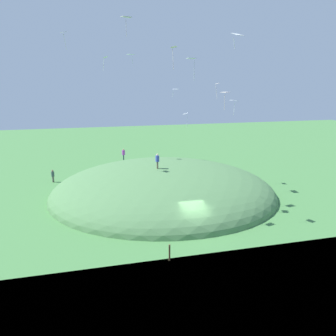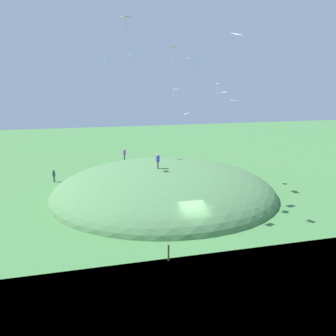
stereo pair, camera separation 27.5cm
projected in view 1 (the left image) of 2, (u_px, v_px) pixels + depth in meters
name	position (u px, v px, depth m)	size (l,w,h in m)	color
ground_plane	(195.00, 230.00, 32.91)	(160.00, 160.00, 0.00)	#437B3F
grass_hill	(163.00, 194.00, 43.39)	(26.62, 27.20, 7.37)	#4E7C49
person_on_hilltop	(157.00, 159.00, 40.55)	(0.47, 0.47, 1.75)	brown
person_walking_path	(53.00, 174.00, 48.24)	(0.57, 0.57, 1.74)	#534D48
person_watching_kites	(123.00, 153.00, 50.64)	(0.52, 0.52, 1.70)	#263448
kite_0	(217.00, 85.00, 44.92)	(0.71, 0.54, 1.98)	silver
kite_1	(64.00, 34.00, 36.54)	(0.82, 0.76, 1.78)	silver
kite_2	(192.00, 60.00, 35.81)	(0.85, 1.04, 2.24)	white
kite_3	(175.00, 90.00, 48.40)	(0.69, 0.87, 1.09)	white
kite_4	(126.00, 18.00, 30.00)	(0.85, 1.00, 1.62)	silver
kite_5	(238.00, 35.00, 30.56)	(1.07, 1.21, 1.36)	white
kite_6	(174.00, 49.00, 33.86)	(0.98, 0.88, 2.21)	#F3DBD0
kite_7	(225.00, 93.00, 32.23)	(0.94, 0.79, 1.59)	silver
kite_8	(234.00, 101.00, 41.86)	(1.18, 0.89, 1.82)	white
kite_9	(186.00, 114.00, 49.07)	(1.21, 1.04, 2.08)	white
kite_10	(105.00, 58.00, 43.95)	(0.86, 0.73, 1.76)	white
kite_11	(131.00, 55.00, 46.42)	(1.19, 1.29, 1.60)	white
mooring_post	(169.00, 253.00, 27.10)	(0.14, 0.14, 1.32)	brown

